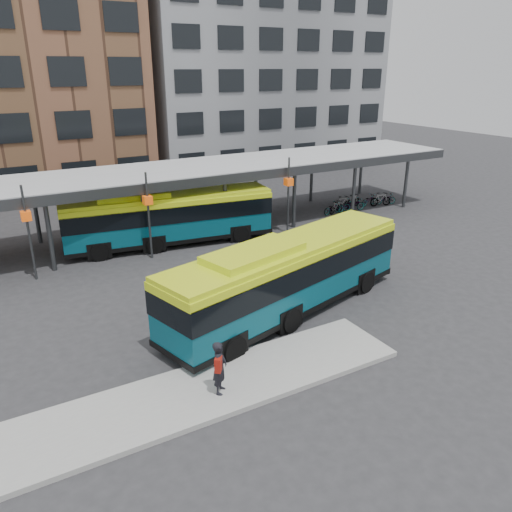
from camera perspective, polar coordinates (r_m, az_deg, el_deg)
The scene contains 8 objects.
ground at distance 21.51m, azimuth 4.42°, elevation -6.85°, with size 120.00×120.00×0.00m, color #28282B.
boarding_island at distance 16.93m, azimuth -5.71°, elevation -15.02°, with size 14.00×3.00×0.18m, color gray.
canopy at distance 31.09m, azimuth -9.03°, elevation 9.36°, with size 40.00×6.53×4.80m.
building_grey at distance 54.70m, azimuth -0.48°, elevation 20.91°, with size 24.00×14.00×20.00m, color slate.
bus_front at distance 21.09m, azimuth 3.63°, elevation -2.08°, with size 12.61×5.73×3.40m.
bus_rear at distance 29.81m, azimuth -9.99°, elevation 4.50°, with size 12.33×4.12×3.34m.
pedestrian at distance 16.16m, azimuth -4.16°, elevation -12.57°, with size 0.75×0.78×1.81m.
bike_rack at distance 38.00m, azimuth 11.39°, elevation 5.97°, with size 6.95×1.64×1.05m.
Camera 1 is at (-10.89, -15.63, 10.00)m, focal length 35.00 mm.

